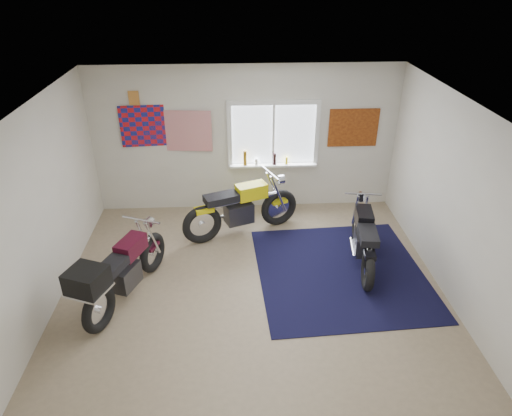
{
  "coord_description": "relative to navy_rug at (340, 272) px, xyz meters",
  "views": [
    {
      "loc": [
        -0.24,
        -5.32,
        4.26
      ],
      "look_at": [
        0.07,
        0.4,
        1.1
      ],
      "focal_mm": 32.0,
      "sensor_mm": 36.0,
      "label": 1
    }
  ],
  "objects": [
    {
      "name": "ground",
      "position": [
        -1.37,
        -0.27,
        -0.01
      ],
      "size": [
        5.5,
        5.5,
        0.0
      ],
      "primitive_type": "plane",
      "color": "#9E896B",
      "rests_on": "ground"
    },
    {
      "name": "room_shell",
      "position": [
        -1.37,
        -0.27,
        1.63
      ],
      "size": [
        5.5,
        5.5,
        5.5
      ],
      "color": "white",
      "rests_on": "ground"
    },
    {
      "name": "navy_rug",
      "position": [
        0.0,
        0.0,
        0.0
      ],
      "size": [
        2.63,
        2.73,
        0.01
      ],
      "primitive_type": "cube",
      "rotation": [
        0.0,
        0.0,
        0.05
      ],
      "color": "black",
      "rests_on": "ground"
    },
    {
      "name": "window_assembly",
      "position": [
        -0.87,
        2.2,
        1.36
      ],
      "size": [
        1.66,
        0.17,
        1.26
      ],
      "color": "white",
      "rests_on": "room_shell"
    },
    {
      "name": "oil_bottles",
      "position": [
        -1.11,
        2.13,
        1.01
      ],
      "size": [
        0.82,
        0.07,
        0.28
      ],
      "color": "brown",
      "rests_on": "window_assembly"
    },
    {
      "name": "flag_display",
      "position": [
        -3.27,
        2.21,
        2.14
      ],
      "size": [
        1.6,
        0.1,
        1.17
      ],
      "color": "red",
      "rests_on": "room_shell"
    },
    {
      "name": "triumph_poster",
      "position": [
        0.58,
        2.21,
        1.54
      ],
      "size": [
        0.9,
        0.03,
        0.7
      ],
      "primitive_type": "cube",
      "color": "#A54C14",
      "rests_on": "room_shell"
    },
    {
      "name": "yellow_triumph",
      "position": [
        -1.49,
        1.23,
        0.46
      ],
      "size": [
        2.03,
        0.95,
        1.07
      ],
      "rotation": [
        0.0,
        0.0,
        0.38
      ],
      "color": "black",
      "rests_on": "ground"
    },
    {
      "name": "black_chrome_bike",
      "position": [
        0.38,
        0.26,
        0.42
      ],
      "size": [
        0.58,
        1.91,
        0.98
      ],
      "rotation": [
        0.0,
        0.0,
        1.43
      ],
      "color": "black",
      "rests_on": "navy_rug"
    },
    {
      "name": "maroon_tourer",
      "position": [
        -3.18,
        -0.54,
        0.52
      ],
      "size": [
        1.03,
        1.93,
        1.0
      ],
      "rotation": [
        0.0,
        0.0,
        1.19
      ],
      "color": "black",
      "rests_on": "ground"
    }
  ]
}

